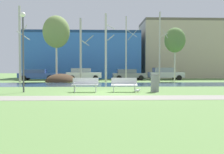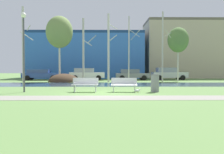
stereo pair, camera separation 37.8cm
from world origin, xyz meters
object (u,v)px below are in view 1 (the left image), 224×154
Objects in this scene: bench_left at (85,84)px; streetlamp at (23,38)px; parked_van_nearest_blue at (38,74)px; trash_bin at (155,83)px; parked_hatch_third_grey at (128,74)px; parked_sedan_second_white at (83,74)px; parked_wagon_fourth_silver at (165,74)px; bench_right at (124,84)px; seagull at (138,90)px.

bench_left is 4.68m from streetlamp.
parked_van_nearest_blue is at bearing 101.88° from streetlamp.
parked_hatch_third_grey reaches higher than trash_bin.
parked_sedan_second_white is at bearing 94.97° from bench_left.
parked_hatch_third_grey is (0.02, 16.36, 0.18)m from trash_bin.
parked_hatch_third_grey is (4.32, 16.30, 0.27)m from bench_left.
trash_bin is 0.24× the size of parked_wagon_fourth_silver.
parked_wagon_fourth_silver reaches higher than parked_sedan_second_white.
trash_bin is (1.90, -0.07, 0.09)m from bench_right.
parked_sedan_second_white reaches higher than parked_hatch_third_grey.
parked_van_nearest_blue is 1.07× the size of parked_wagon_fourth_silver.
bench_left is 16.86m from parked_hatch_third_grey.
bench_left is 0.33× the size of streetlamp.
seagull is at bearing -109.21° from parked_wagon_fourth_silver.
parked_wagon_fourth_silver reaches higher than bench_right.
parked_van_nearest_blue is (-11.51, 16.49, 0.17)m from trash_bin.
seagull is 0.08× the size of streetlamp.
bench_left is at bearing 179.13° from trash_bin.
trash_bin is at bearing -70.98° from parked_sedan_second_white.
parked_van_nearest_blue is 16.37m from parked_wagon_fourth_silver.
streetlamp is 21.28m from parked_wagon_fourth_silver.
parked_sedan_second_white is at bearing 109.02° from trash_bin.
bench_right is 6.76m from streetlamp.
trash_bin is 17.63m from parked_sedan_second_white.
streetlamp is at bearing -179.45° from bench_right.
parked_sedan_second_white is (5.76, 0.18, 0.07)m from parked_van_nearest_blue.
parked_hatch_third_grey is at bearing 86.09° from seagull.
parked_hatch_third_grey is at bearing -3.03° from parked_sedan_second_white.
parked_wagon_fourth_silver is at bearing 52.38° from streetlamp.
parked_hatch_third_grey is at bearing 63.75° from streetlamp.
bench_right is at bearing -96.73° from parked_hatch_third_grey.
parked_hatch_third_grey reaches higher than bench_right.
streetlamp is 1.01× the size of parked_van_nearest_blue.
bench_left is 4.30m from trash_bin.
parked_wagon_fourth_silver is (9.16, 16.69, 0.36)m from bench_left.
parked_van_nearest_blue is 1.08× the size of parked_sedan_second_white.
parked_van_nearest_blue is (-3.47, 16.48, -2.55)m from streetlamp.
seagull is 0.09× the size of parked_hatch_third_grey.
bench_right is 4.13× the size of seagull.
parked_van_nearest_blue reaches higher than bench_left.
bench_right is (2.40, 0.00, 0.00)m from bench_left.
parked_sedan_second_white is at bearing 105.11° from seagull.
bench_left is at bearing -104.86° from parked_hatch_third_grey.
streetlamp is at bearing -179.10° from bench_left.
parked_sedan_second_white is at bearing 1.79° from parked_van_nearest_blue.
bench_right is 0.36× the size of parked_sedan_second_white.
parked_wagon_fourth_silver is (4.84, 0.39, 0.09)m from parked_hatch_third_grey.
parked_wagon_fourth_silver is at bearing 73.81° from trash_bin.
bench_left is at bearing -85.03° from parked_sedan_second_white.
parked_hatch_third_grey reaches higher than seagull.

